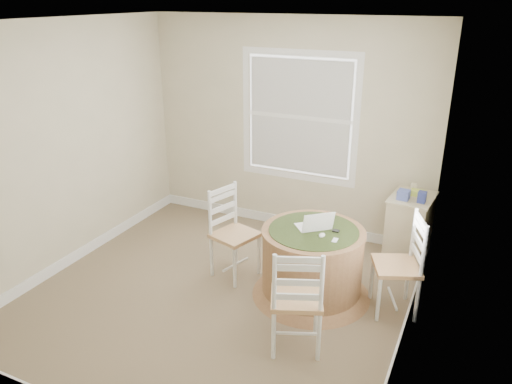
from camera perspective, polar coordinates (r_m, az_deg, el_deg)
The scene contains 14 objects.
room at distance 4.60m, azimuth -1.98°, elevation 2.55°, with size 3.64×3.64×2.64m.
round_table at distance 4.95m, azimuth 6.44°, elevation -7.70°, with size 1.18×1.18×0.71m.
chair_left at distance 5.21m, azimuth -2.42°, elevation -4.89°, with size 0.42×0.40×0.95m, color white, non-canonical shape.
chair_near at distance 4.21m, azimuth 4.66°, elevation -11.97°, with size 0.42×0.40×0.95m, color white, non-canonical shape.
chair_right at distance 4.82m, azimuth 15.74°, elevation -8.11°, with size 0.42×0.40×0.95m, color white, non-canonical shape.
laptop at distance 4.82m, azimuth 6.67°, elevation -3.84°, with size 0.41×0.41×0.22m.
mouse at distance 4.70m, azimuth 7.55°, elevation -4.92°, with size 0.06×0.09×0.03m, color white.
phone at distance 4.63m, azimuth 9.01°, elevation -5.52°, with size 0.04×0.09×0.02m, color #B7BABF.
keys at distance 4.79m, azimuth 9.11°, elevation -4.47°, with size 0.06×0.05×0.03m, color black.
corner_chest at distance 5.77m, azimuth 17.03°, elevation -4.06°, with size 0.48×0.62×0.78m.
tissue_box at distance 5.50m, azimuth 16.50°, elevation -0.31°, with size 0.12×0.12×0.10m, color #5162B9.
box_yellow at distance 5.65m, azimuth 18.00°, elevation -0.10°, with size 0.15×0.10×0.06m, color #C9DD4E.
box_blue at distance 5.46m, azimuth 18.45°, elevation -0.57°, with size 0.08×0.08×0.12m, color navy.
cup_cream at distance 5.75m, azimuth 17.58°, elevation 0.49°, with size 0.07×0.07×0.09m, color beige.
Camera 1 is at (2.16, -3.70, 2.80)m, focal length 35.00 mm.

